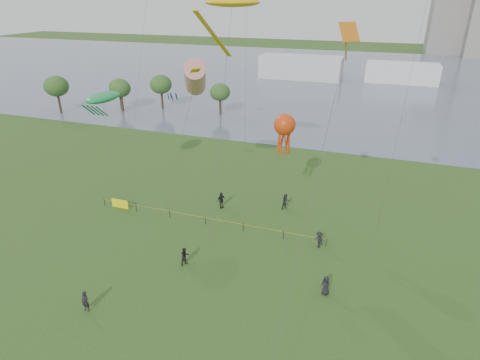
% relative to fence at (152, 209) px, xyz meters
% --- Properties ---
extents(ground_plane, '(400.00, 400.00, 0.00)m').
position_rel_fence_xyz_m(ground_plane, '(11.62, -15.22, -0.55)').
color(ground_plane, '#203E13').
extents(lake, '(400.00, 120.00, 0.08)m').
position_rel_fence_xyz_m(lake, '(11.62, 84.78, -0.53)').
color(lake, slate).
rests_on(lake, ground_plane).
extents(building_low, '(16.00, 18.00, 28.00)m').
position_rel_fence_xyz_m(building_low, '(43.62, 152.78, 13.45)').
color(building_low, gray).
rests_on(building_low, ground_plane).
extents(pavilion_left, '(22.00, 8.00, 6.00)m').
position_rel_fence_xyz_m(pavilion_left, '(-0.38, 79.78, 2.45)').
color(pavilion_left, silver).
rests_on(pavilion_left, ground_plane).
extents(pavilion_right, '(18.00, 7.00, 5.00)m').
position_rel_fence_xyz_m(pavilion_right, '(25.62, 82.78, 1.95)').
color(pavilion_right, white).
rests_on(pavilion_right, ground_plane).
extents(trees, '(34.08, 13.76, 7.14)m').
position_rel_fence_xyz_m(trees, '(-25.16, 34.59, 4.18)').
color(trees, '#342517').
rests_on(trees, ground_plane).
extents(fence, '(24.07, 0.07, 1.05)m').
position_rel_fence_xyz_m(fence, '(0.00, 0.00, 0.00)').
color(fence, black).
rests_on(fence, ground_plane).
extents(spectator_a, '(0.96, 1.01, 1.65)m').
position_rel_fence_xyz_m(spectator_a, '(7.20, -6.69, 0.27)').
color(spectator_a, black).
rests_on(spectator_a, ground_plane).
extents(spectator_b, '(1.17, 1.15, 1.62)m').
position_rel_fence_xyz_m(spectator_b, '(17.49, -0.34, 0.25)').
color(spectator_b, black).
rests_on(spectator_b, ground_plane).
extents(spectator_c, '(0.92, 1.16, 1.83)m').
position_rel_fence_xyz_m(spectator_c, '(6.37, 3.71, 0.36)').
color(spectator_c, black).
rests_on(spectator_c, ground_plane).
extents(spectator_d, '(0.93, 0.80, 1.61)m').
position_rel_fence_xyz_m(spectator_d, '(18.99, -6.50, 0.25)').
color(spectator_d, black).
rests_on(spectator_d, ground_plane).
extents(spectator_f, '(0.63, 0.42, 1.68)m').
position_rel_fence_xyz_m(spectator_f, '(2.85, -14.01, 0.28)').
color(spectator_f, black).
rests_on(spectator_f, ground_plane).
extents(spectator_g, '(1.07, 1.07, 1.75)m').
position_rel_fence_xyz_m(spectator_g, '(12.97, 5.76, 0.32)').
color(spectator_g, black).
rests_on(spectator_g, ground_plane).
extents(kite_stingray, '(5.02, 10.04, 20.76)m').
position_rel_fence_xyz_m(kite_stingray, '(7.66, 3.92, 19.73)').
color(kite_stingray, '#3F3F42').
extents(kite_windsock, '(5.45, 5.26, 16.00)m').
position_rel_fence_xyz_m(kite_windsock, '(4.60, 2.32, 13.46)').
color(kite_windsock, '#3F3F42').
extents(kite_creature, '(4.01, 7.41, 11.68)m').
position_rel_fence_xyz_m(kite_creature, '(-6.45, 2.98, 10.63)').
color(kite_creature, '#3F3F42').
extents(kite_octopus, '(3.31, 7.79, 10.98)m').
position_rel_fence_xyz_m(kite_octopus, '(12.88, 3.86, 9.30)').
color(kite_octopus, '#3F3F42').
extents(kite_delta, '(1.94, 16.29, 19.50)m').
position_rel_fence_xyz_m(kite_delta, '(18.54, -6.56, 17.00)').
color(kite_delta, '#3F3F42').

